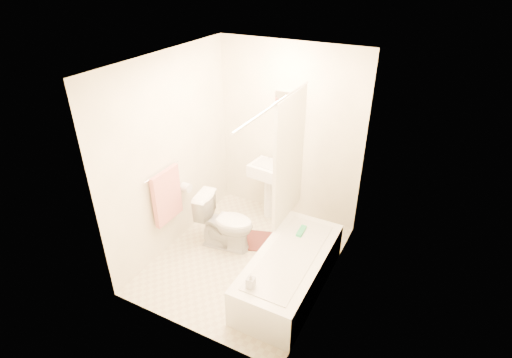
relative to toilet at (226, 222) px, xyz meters
The scene contains 17 objects.
floor 0.52m from the toilet, 17.34° to the right, with size 2.40×2.40×0.00m, color beige.
ceiling 2.08m from the toilet, 17.34° to the right, with size 2.40×2.40×0.00m, color white.
wall_back 1.42m from the toilet, 71.88° to the left, with size 2.00×0.02×2.40m, color beige.
wall_left 1.07m from the toilet, behind, with size 0.02×2.40×2.40m, color beige.
wall_right 1.60m from the toilet, ahead, with size 0.02×2.40×2.40m, color beige.
mirror 1.61m from the toilet, 71.56° to the left, with size 0.40×0.03×0.55m, color white.
curtain_rod 1.77m from the toilet, ahead, with size 0.03×0.03×1.70m, color silver.
shower_curtain 1.15m from the toilet, 30.64° to the left, with size 0.04×0.80×1.55m, color silver.
towel_bar 1.02m from the toilet, 149.10° to the right, with size 0.02×0.02×0.60m, color silver.
towel 0.80m from the toilet, 147.80° to the right, with size 0.06×0.45×0.66m, color #CC7266.
toilet_paper 0.67m from the toilet, behind, with size 0.12×0.12×0.11m, color white.
toilet is the anchor object (origin of this frame).
sink 0.87m from the toilet, 77.22° to the left, with size 0.46×0.37×0.91m, color white, non-canonical shape.
bathtub 1.06m from the toilet, 17.15° to the right, with size 0.70×1.59×0.45m, color white, non-canonical shape.
bath_mat 0.54m from the toilet, 37.38° to the left, with size 0.55×0.42×0.02m, color #49271B.
soap_bottle 1.27m from the toilet, 47.36° to the right, with size 0.08×0.08×0.17m, color white.
scrub_brush 0.97m from the toilet, ahead, with size 0.06×0.21×0.04m, color #2FB666.
Camera 1 is at (1.86, -3.32, 3.28)m, focal length 28.00 mm.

